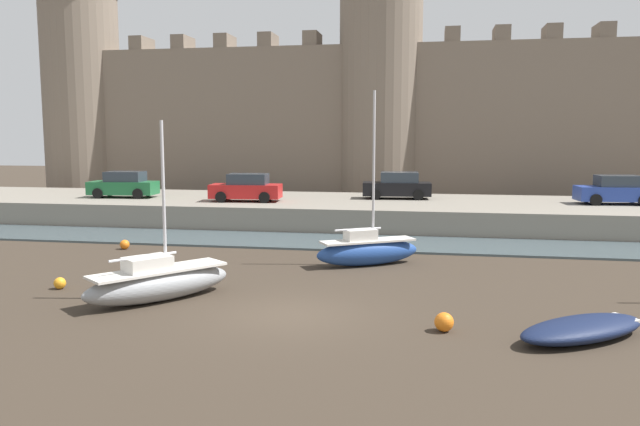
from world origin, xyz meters
The scene contains 14 objects.
ground_plane centered at (0.00, 0.00, 0.00)m, with size 160.00×160.00×0.00m, color #382D23.
water_channel centered at (0.00, 12.34, 0.05)m, with size 80.00×4.50×0.10m, color #47565B.
quay_road centered at (0.00, 19.59, 0.68)m, with size 61.51×10.00×1.35m, color gray.
castle centered at (0.00, 30.99, 7.65)m, with size 56.45×6.95×20.63m.
rowboat_foreground_centre centered at (7.88, -0.83, 0.30)m, with size 4.08×3.53×0.56m.
sailboat_foreground_right centered at (1.52, 7.38, 0.63)m, with size 4.32×3.17×6.94m.
sailboat_near_channel_left centered at (-4.43, 0.82, 0.60)m, with size 4.12×4.72×5.66m.
mooring_buoy_mid_mud centered at (-9.82, 8.95, 0.22)m, with size 0.44×0.44×0.44m, color orange.
mooring_buoy_near_channel centered at (4.40, -0.79, 0.26)m, with size 0.52×0.52×0.52m, color orange.
mooring_buoy_near_shore centered at (-8.39, 1.63, 0.20)m, with size 0.40×0.40×0.40m, color orange.
car_quay_west centered at (14.16, 19.99, 2.13)m, with size 4.22×2.12×1.62m.
car_quay_east centered at (-6.68, 17.82, 2.13)m, with size 4.22×2.12×1.62m.
car_quay_centre_east centered at (1.94, 20.94, 2.13)m, with size 4.22×2.12×1.62m.
car_quay_centre_west centered at (-14.88, 18.71, 2.13)m, with size 4.22×2.12×1.62m.
Camera 1 is at (4.00, -17.20, 5.19)m, focal length 35.00 mm.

